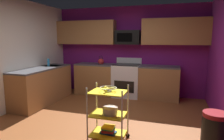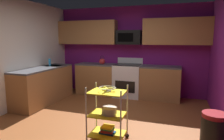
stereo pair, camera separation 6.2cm
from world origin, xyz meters
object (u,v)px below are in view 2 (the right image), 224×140
at_px(fruit_bowl, 107,89).
at_px(kettle, 102,61).
at_px(book_stack, 107,130).
at_px(trash_can, 213,136).
at_px(rolling_cart, 107,114).
at_px(mixing_bowl_large, 109,111).
at_px(microwave, 129,37).
at_px(dish_soap_bottle, 50,62).
at_px(oven_range, 128,80).

relative_size(fruit_bowl, kettle, 1.03).
distance_m(fruit_bowl, kettle, 2.86).
relative_size(book_stack, trash_can, 0.39).
bearing_deg(rolling_cart, mixing_bowl_large, 0.00).
xyz_separation_m(microwave, rolling_cart, (0.31, -2.75, -1.25)).
bearing_deg(book_stack, trash_can, -0.37).
xyz_separation_m(rolling_cart, dish_soap_bottle, (-2.29, 1.73, 0.57)).
xyz_separation_m(oven_range, trash_can, (1.86, -2.65, -0.15)).
relative_size(rolling_cart, kettle, 3.47).
distance_m(fruit_bowl, book_stack, 0.69).
bearing_deg(mixing_bowl_large, microwave, 97.15).
relative_size(oven_range, trash_can, 1.67).
bearing_deg(fruit_bowl, rolling_cart, -33.69).
distance_m(oven_range, rolling_cart, 2.66).
distance_m(mixing_bowl_large, dish_soap_bottle, 2.94).
height_order(rolling_cart, book_stack, rolling_cart).
bearing_deg(fruit_bowl, book_stack, -63.43).
xyz_separation_m(kettle, dish_soap_bottle, (-1.19, -0.91, 0.02)).
distance_m(book_stack, trash_can, 1.55).
xyz_separation_m(oven_range, fruit_bowl, (0.31, -2.64, 0.40)).
height_order(rolling_cart, mixing_bowl_large, rolling_cart).
relative_size(microwave, mixing_bowl_large, 2.78).
height_order(microwave, trash_can, microwave).
bearing_deg(mixing_bowl_large, rolling_cart, 180.00).
bearing_deg(book_stack, microwave, 96.53).
relative_size(rolling_cart, fruit_bowl, 3.36).
xyz_separation_m(rolling_cart, trash_can, (1.54, -0.01, -0.13)).
height_order(mixing_bowl_large, dish_soap_bottle, dish_soap_bottle).
xyz_separation_m(oven_range, rolling_cart, (0.31, -2.64, -0.02)).
xyz_separation_m(fruit_bowl, dish_soap_bottle, (-2.29, 1.73, 0.14)).
xyz_separation_m(microwave, book_stack, (0.31, -2.75, -1.51)).
height_order(rolling_cart, kettle, kettle).
bearing_deg(rolling_cart, dish_soap_bottle, 142.97).
relative_size(microwave, book_stack, 2.70).
bearing_deg(book_stack, rolling_cart, 0.00).
bearing_deg(dish_soap_bottle, oven_range, 24.74).
distance_m(microwave, kettle, 1.06).
bearing_deg(book_stack, fruit_bowl, 116.57).
bearing_deg(rolling_cart, trash_can, -0.37).
relative_size(rolling_cart, mixing_bowl_large, 3.63).
bearing_deg(oven_range, trash_can, -55.03).
bearing_deg(oven_range, kettle, -179.72).
bearing_deg(kettle, dish_soap_bottle, -142.66).
height_order(fruit_bowl, trash_can, fruit_bowl).
bearing_deg(mixing_bowl_large, kettle, 113.24).
bearing_deg(kettle, mixing_bowl_large, -66.76).
relative_size(microwave, fruit_bowl, 2.57).
bearing_deg(fruit_bowl, trash_can, -0.37).
xyz_separation_m(microwave, dish_soap_bottle, (-1.98, -1.02, -0.68)).
height_order(kettle, trash_can, kettle).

